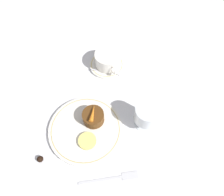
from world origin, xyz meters
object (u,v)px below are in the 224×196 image
(wine_glass, at_px, (147,115))
(dessert_cake, at_px, (93,117))
(fork, at_px, (116,178))
(coffee_cup, at_px, (108,59))
(dinner_plate, at_px, (85,128))

(wine_glass, distance_m, dessert_cake, 0.17)
(dessert_cake, bearing_deg, fork, -1.14)
(coffee_cup, relative_size, dessert_cake, 1.76)
(coffee_cup, height_order, dessert_cake, coffee_cup)
(dinner_plate, bearing_deg, coffee_cup, 142.40)
(fork, height_order, dessert_cake, dessert_cake)
(coffee_cup, bearing_deg, dessert_cake, -33.11)
(fork, bearing_deg, dinner_plate, -169.89)
(fork, bearing_deg, coffee_cup, 161.10)
(fork, xyz_separation_m, dessert_cake, (-0.20, 0.00, 0.03))
(dessert_cake, bearing_deg, wine_glass, 64.99)
(dinner_plate, bearing_deg, dessert_cake, 113.40)
(dinner_plate, height_order, fork, dinner_plate)
(dinner_plate, distance_m, coffee_cup, 0.28)
(dinner_plate, xyz_separation_m, fork, (0.18, 0.03, -0.01))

